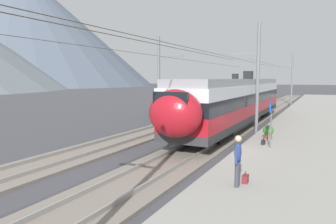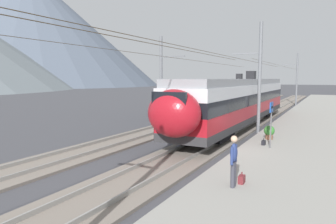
% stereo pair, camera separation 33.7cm
% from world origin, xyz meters
% --- Properties ---
extents(ground_plane, '(400.00, 400.00, 0.00)m').
position_xyz_m(ground_plane, '(0.00, 0.00, 0.00)').
color(ground_plane, '#424247').
extents(platform_slab, '(120.00, 6.65, 0.38)m').
position_xyz_m(platform_slab, '(0.00, -4.14, 0.19)').
color(platform_slab, gray).
rests_on(platform_slab, ground).
extents(track_near, '(120.00, 3.00, 0.28)m').
position_xyz_m(track_near, '(0.00, 1.49, 0.07)').
color(track_near, slate).
rests_on(track_near, ground).
extents(track_far, '(120.00, 3.00, 0.28)m').
position_xyz_m(track_far, '(0.00, 6.35, 0.07)').
color(track_far, slate).
rests_on(track_far, ground).
extents(train_near_platform, '(23.67, 2.90, 4.27)m').
position_xyz_m(train_near_platform, '(9.13, 1.49, 2.22)').
color(train_near_platform, '#2D2D30').
rests_on(train_near_platform, track_near).
extents(train_far_track, '(26.96, 2.99, 4.27)m').
position_xyz_m(train_far_track, '(22.66, 6.35, 2.23)').
color(train_far_track, '#2D2D30').
rests_on(train_far_track, track_far).
extents(catenary_mast_mid, '(40.01, 2.16, 7.79)m').
position_xyz_m(catenary_mast_mid, '(7.66, -0.24, 4.04)').
color(catenary_mast_mid, slate).
rests_on(catenary_mast_mid, ground).
extents(catenary_mast_east, '(40.01, 2.16, 7.49)m').
position_xyz_m(catenary_mast_east, '(33.16, -0.23, 3.93)').
color(catenary_mast_east, slate).
rests_on(catenary_mast_east, ground).
extents(catenary_mast_far_side, '(40.01, 2.44, 7.55)m').
position_xyz_m(catenary_mast_far_side, '(9.24, 8.33, 3.96)').
color(catenary_mast_far_side, slate).
rests_on(catenary_mast_far_side, ground).
extents(platform_sign, '(0.70, 0.08, 2.33)m').
position_xyz_m(platform_sign, '(1.39, -2.28, 2.09)').
color(platform_sign, '#59595B').
rests_on(platform_sign, platform_slab).
extents(passenger_walking, '(0.53, 0.22, 1.69)m').
position_xyz_m(passenger_walking, '(-4.96, -2.22, 1.32)').
color(passenger_walking, '#383842').
rests_on(passenger_walking, platform_slab).
extents(handbag_beside_passenger, '(0.32, 0.18, 0.40)m').
position_xyz_m(handbag_beside_passenger, '(-4.50, -2.37, 0.52)').
color(handbag_beside_passenger, maroon).
rests_on(handbag_beside_passenger, platform_slab).
extents(handbag_near_sign, '(0.32, 0.18, 0.37)m').
position_xyz_m(handbag_near_sign, '(2.02, -1.84, 0.50)').
color(handbag_near_sign, black).
rests_on(handbag_near_sign, platform_slab).
extents(potted_plant_platform_edge, '(0.61, 0.61, 0.81)m').
position_xyz_m(potted_plant_platform_edge, '(3.76, -1.81, 0.84)').
color(potted_plant_platform_edge, brown).
rests_on(potted_plant_platform_edge, platform_slab).
extents(mountain_right_ridge, '(143.73, 143.73, 63.96)m').
position_xyz_m(mountain_right_ridge, '(102.76, 146.06, 31.98)').
color(mountain_right_ridge, '#515B6B').
rests_on(mountain_right_ridge, ground).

